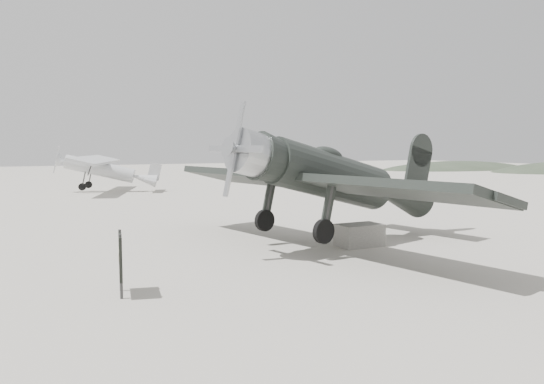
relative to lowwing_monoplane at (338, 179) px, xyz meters
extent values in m
plane|color=#A19C8E|center=(-0.12, 1.41, -2.26)|extent=(160.00, 160.00, 0.00)
ellipsoid|color=#313C2C|center=(49.88, 41.41, -2.26)|extent=(32.00, 16.00, 5.20)
cylinder|color=black|center=(-0.43, -0.08, 0.08)|extent=(5.00, 2.34, 1.53)
cone|color=black|center=(3.12, 0.55, 0.13)|extent=(3.04, 1.89, 1.42)
cylinder|color=#B8BABD|center=(-3.71, -0.65, 0.08)|extent=(1.20, 1.50, 1.35)
cone|color=#B8BABD|center=(-4.35, -0.77, 0.08)|extent=(0.48, 0.67, 0.61)
cube|color=#B8BABD|center=(-4.28, -0.75, 0.08)|extent=(0.10, 0.20, 2.84)
ellipsoid|color=black|center=(-0.64, -0.11, 0.76)|extent=(1.31, 0.94, 0.50)
cube|color=black|center=(-1.18, -0.21, -0.30)|extent=(4.54, 13.30, 0.24)
cube|color=black|center=(3.98, 0.70, 0.19)|extent=(1.98, 4.73, 0.11)
cube|color=black|center=(4.14, 0.73, 1.12)|extent=(1.31, 0.34, 1.97)
cylinder|color=black|center=(-1.35, -1.74, -1.80)|extent=(0.76, 0.30, 0.74)
cylinder|color=black|center=(-1.87, 1.17, -1.80)|extent=(0.76, 0.30, 0.74)
cylinder|color=#333333|center=(-1.35, -1.74, -1.07)|extent=(0.14, 0.14, 1.53)
cylinder|color=#333333|center=(-1.87, 1.17, -1.07)|extent=(0.14, 0.14, 1.53)
cylinder|color=black|center=(4.25, 0.75, -0.34)|extent=(0.25, 0.13, 0.24)
cylinder|color=#A8ABAD|center=(-3.60, 25.33, -0.56)|extent=(4.98, 2.69, 1.04)
cone|color=#A8ABAD|center=(-0.49, 24.17, -0.56)|extent=(1.93, 1.48, 0.95)
cone|color=#A8ABAD|center=(-6.17, 26.29, -0.56)|extent=(0.88, 1.12, 0.98)
cube|color=#A8ABAD|center=(-6.53, 26.42, -0.56)|extent=(0.09, 0.14, 2.08)
cube|color=#A8ABAD|center=(-3.95, 25.46, 0.03)|extent=(5.31, 10.39, 0.17)
cube|color=#A8ABAD|center=(-0.05, 24.01, -0.51)|extent=(1.92, 3.31, 0.08)
cube|color=#A8ABAD|center=(0.04, 23.98, 0.11)|extent=(0.83, 0.37, 1.23)
cylinder|color=black|center=(-4.67, 24.62, -2.00)|extent=(0.54, 0.31, 0.53)
cylinder|color=black|center=(-3.95, 26.57, -2.00)|extent=(0.54, 0.31, 0.53)
cylinder|color=#333333|center=(-4.67, 24.62, -1.46)|extent=(0.11, 0.11, 1.14)
cylinder|color=#333333|center=(-3.95, 26.57, -1.46)|extent=(0.11, 0.11, 1.14)
cylinder|color=black|center=(0.13, 23.94, -0.84)|extent=(0.18, 0.12, 0.17)
cube|color=slate|center=(0.49, -0.59, -1.88)|extent=(1.52, 0.97, 0.75)
cylinder|color=#333333|center=(-7.99, -3.19, -1.53)|extent=(0.08, 0.08, 1.45)
cylinder|color=#333333|center=(-7.86, -2.54, -1.53)|extent=(0.08, 0.08, 1.45)
cube|color=black|center=(-7.93, -2.86, -1.37)|extent=(0.25, 1.00, 1.01)
cube|color=beige|center=(-7.97, -2.86, -1.31)|extent=(0.16, 0.77, 0.20)
camera|label=1|loc=(-10.35, -14.97, 1.14)|focal=35.00mm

